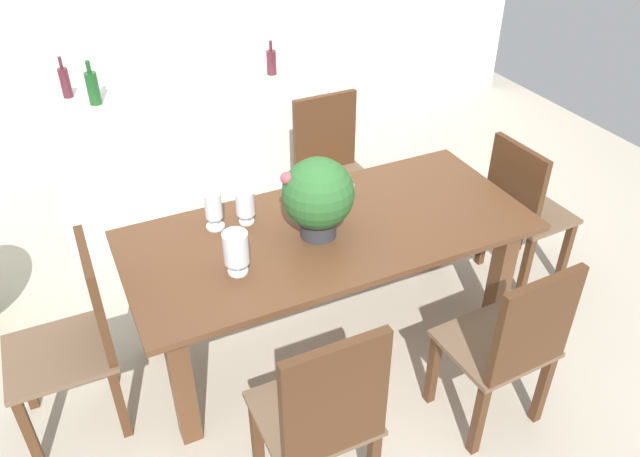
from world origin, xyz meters
TOP-DOWN VIEW (x-y plane):
  - ground_plane at (0.00, 0.00)m, footprint 7.04×7.04m
  - dining_table at (0.00, -0.05)m, footprint 2.08×0.93m
  - chair_near_left at (-0.47, -0.96)m, footprint 0.47×0.45m
  - chair_foot_end at (1.29, -0.05)m, footprint 0.42×0.48m
  - chair_near_right at (0.47, -0.95)m, footprint 0.49×0.44m
  - chair_far_right at (0.47, 0.86)m, footprint 0.49×0.47m
  - chair_head_end at (-1.28, -0.05)m, footprint 0.48×0.45m
  - flower_centerpiece at (-0.08, -0.08)m, footprint 0.35×0.35m
  - crystal_vase_left at (-0.36, 0.18)m, footprint 0.10×0.10m
  - crystal_vase_center_near at (-0.52, 0.21)m, footprint 0.09×0.09m
  - crystal_vase_right at (-0.54, -0.19)m, footprint 0.12×0.12m
  - wine_glass at (0.22, 0.16)m, footprint 0.06×0.06m
  - kitchen_counter at (-0.26, 1.67)m, footprint 1.93×0.56m
  - wine_bottle_dark at (0.36, 1.60)m, footprint 0.07×0.07m
  - wine_bottle_tall at (-0.85, 1.60)m, footprint 0.08×0.08m
  - wine_bottle_green at (-1.00, 1.80)m, footprint 0.06×0.06m

SIDE VIEW (x-z plane):
  - ground_plane at x=0.00m, z-range 0.00..0.00m
  - kitchen_counter at x=-0.26m, z-range 0.00..0.94m
  - chair_foot_end at x=1.29m, z-range 0.06..1.01m
  - chair_head_end at x=-1.28m, z-range 0.05..1.04m
  - chair_near_right at x=0.47m, z-range 0.06..1.04m
  - chair_far_right at x=0.47m, z-range 0.06..1.06m
  - chair_near_left at x=-0.47m, z-range 0.05..1.09m
  - dining_table at x=0.00m, z-range 0.25..1.00m
  - crystal_vase_left at x=-0.36m, z-range 0.77..0.95m
  - wine_glass at x=0.22m, z-range 0.79..0.95m
  - crystal_vase_center_near at x=-0.52m, z-range 0.77..0.97m
  - crystal_vase_right at x=-0.54m, z-range 0.78..0.99m
  - flower_centerpiece at x=-0.08m, z-range 0.77..1.19m
  - wine_bottle_dark at x=0.36m, z-range 0.91..1.15m
  - wine_bottle_green at x=-1.00m, z-range 0.91..1.18m
  - wine_bottle_tall at x=-0.85m, z-range 0.91..1.19m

